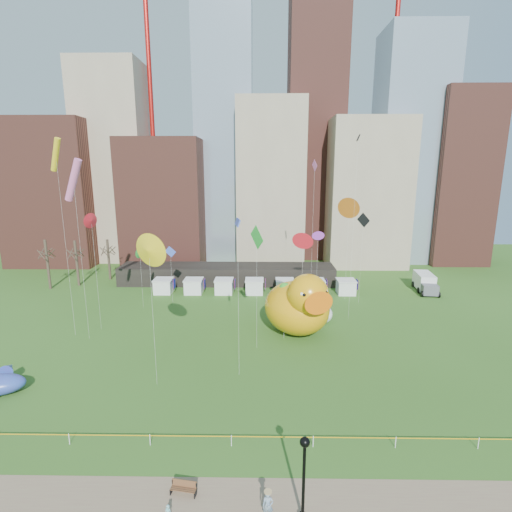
{
  "coord_description": "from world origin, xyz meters",
  "views": [
    {
      "loc": [
        2.18,
        -24.54,
        19.84
      ],
      "look_at": [
        1.65,
        10.52,
        12.0
      ],
      "focal_mm": 27.0,
      "sensor_mm": 36.0,
      "label": 1
    }
  ],
  "objects_px": {
    "big_duck": "(299,305)",
    "park_bench": "(184,487)",
    "small_duck": "(322,313)",
    "seahorse_green": "(284,297)",
    "seahorse_purple": "(284,311)",
    "woman": "(268,506)",
    "toddler": "(168,511)",
    "lamppost": "(304,469)",
    "box_truck": "(425,282)"
  },
  "relations": [
    {
      "from": "lamppost",
      "to": "woman",
      "type": "bearing_deg",
      "value": -180.0
    },
    {
      "from": "park_bench",
      "to": "box_truck",
      "type": "height_order",
      "value": "box_truck"
    },
    {
      "from": "seahorse_green",
      "to": "woman",
      "type": "height_order",
      "value": "seahorse_green"
    },
    {
      "from": "box_truck",
      "to": "big_duck",
      "type": "bearing_deg",
      "value": -135.38
    },
    {
      "from": "small_duck",
      "to": "lamppost",
      "type": "height_order",
      "value": "lamppost"
    },
    {
      "from": "small_duck",
      "to": "woman",
      "type": "relative_size",
      "value": 2.36
    },
    {
      "from": "park_bench",
      "to": "lamppost",
      "type": "height_order",
      "value": "lamppost"
    },
    {
      "from": "toddler",
      "to": "lamppost",
      "type": "bearing_deg",
      "value": 21.93
    },
    {
      "from": "seahorse_green",
      "to": "seahorse_purple",
      "type": "height_order",
      "value": "seahorse_green"
    },
    {
      "from": "lamppost",
      "to": "big_duck",
      "type": "bearing_deg",
      "value": 85.26
    },
    {
      "from": "toddler",
      "to": "big_duck",
      "type": "bearing_deg",
      "value": 90.91
    },
    {
      "from": "lamppost",
      "to": "seahorse_purple",
      "type": "bearing_deg",
      "value": 89.34
    },
    {
      "from": "lamppost",
      "to": "box_truck",
      "type": "distance_m",
      "value": 50.35
    },
    {
      "from": "seahorse_purple",
      "to": "big_duck",
      "type": "bearing_deg",
      "value": 20.56
    },
    {
      "from": "box_truck",
      "to": "woman",
      "type": "height_order",
      "value": "box_truck"
    },
    {
      "from": "seahorse_purple",
      "to": "toddler",
      "type": "xyz_separation_m",
      "value": [
        -8.12,
        -24.63,
        -3.02
      ]
    },
    {
      "from": "big_duck",
      "to": "woman",
      "type": "bearing_deg",
      "value": -119.3
    },
    {
      "from": "park_bench",
      "to": "box_truck",
      "type": "relative_size",
      "value": 0.24
    },
    {
      "from": "box_truck",
      "to": "seahorse_purple",
      "type": "bearing_deg",
      "value": -135.47
    },
    {
      "from": "box_truck",
      "to": "park_bench",
      "type": "bearing_deg",
      "value": -120.65
    },
    {
      "from": "seahorse_purple",
      "to": "box_truck",
      "type": "distance_m",
      "value": 31.23
    },
    {
      "from": "big_duck",
      "to": "lamppost",
      "type": "distance_m",
      "value": 26.11
    },
    {
      "from": "small_duck",
      "to": "seahorse_green",
      "type": "distance_m",
      "value": 6.7
    },
    {
      "from": "box_truck",
      "to": "toddler",
      "type": "xyz_separation_m",
      "value": [
        -32.78,
        -43.69,
        -1.06
      ]
    },
    {
      "from": "seahorse_purple",
      "to": "lamppost",
      "type": "xyz_separation_m",
      "value": [
        -0.29,
        -24.63,
        -0.05
      ]
    },
    {
      "from": "seahorse_purple",
      "to": "toddler",
      "type": "relative_size",
      "value": 6.13
    },
    {
      "from": "woman",
      "to": "lamppost",
      "type": "bearing_deg",
      "value": 3.05
    },
    {
      "from": "small_duck",
      "to": "big_duck",
      "type": "bearing_deg",
      "value": -119.53
    },
    {
      "from": "seahorse_purple",
      "to": "toddler",
      "type": "bearing_deg",
      "value": -124.35
    },
    {
      "from": "big_duck",
      "to": "small_duck",
      "type": "distance_m",
      "value": 5.42
    },
    {
      "from": "big_duck",
      "to": "park_bench",
      "type": "xyz_separation_m",
      "value": [
        -9.41,
        -24.33,
        -3.31
      ]
    },
    {
      "from": "park_bench",
      "to": "lamppost",
      "type": "bearing_deg",
      "value": -4.15
    },
    {
      "from": "small_duck",
      "to": "park_bench",
      "type": "distance_m",
      "value": 30.62
    },
    {
      "from": "big_duck",
      "to": "park_bench",
      "type": "height_order",
      "value": "big_duck"
    },
    {
      "from": "seahorse_green",
      "to": "seahorse_purple",
      "type": "bearing_deg",
      "value": -117.57
    },
    {
      "from": "small_duck",
      "to": "lamppost",
      "type": "bearing_deg",
      "value": -85.99
    },
    {
      "from": "park_bench",
      "to": "toddler",
      "type": "distance_m",
      "value": 1.79
    },
    {
      "from": "park_bench",
      "to": "small_duck",
      "type": "bearing_deg",
      "value": 74.28
    },
    {
      "from": "seahorse_purple",
      "to": "park_bench",
      "type": "height_order",
      "value": "seahorse_purple"
    },
    {
      "from": "woman",
      "to": "park_bench",
      "type": "bearing_deg",
      "value": 165.13
    },
    {
      "from": "seahorse_green",
      "to": "box_truck",
      "type": "height_order",
      "value": "seahorse_green"
    },
    {
      "from": "lamppost",
      "to": "toddler",
      "type": "relative_size",
      "value": 6.78
    },
    {
      "from": "seahorse_green",
      "to": "seahorse_purple",
      "type": "xyz_separation_m",
      "value": [
        -0.09,
        -2.05,
        -1.11
      ]
    },
    {
      "from": "lamppost",
      "to": "woman",
      "type": "xyz_separation_m",
      "value": [
        -2.02,
        -0.0,
        -2.49
      ]
    },
    {
      "from": "box_truck",
      "to": "toddler",
      "type": "bearing_deg",
      "value": -120.06
    },
    {
      "from": "big_duck",
      "to": "seahorse_green",
      "type": "bearing_deg",
      "value": 139.7
    },
    {
      "from": "seahorse_green",
      "to": "small_duck",
      "type": "bearing_deg",
      "value": 3.77
    },
    {
      "from": "box_truck",
      "to": "small_duck",
      "type": "bearing_deg",
      "value": -137.0
    },
    {
      "from": "seahorse_green",
      "to": "lamppost",
      "type": "xyz_separation_m",
      "value": [
        -0.38,
        -26.67,
        -1.16
      ]
    },
    {
      "from": "woman",
      "to": "toddler",
      "type": "relative_size",
      "value": 2.16
    }
  ]
}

